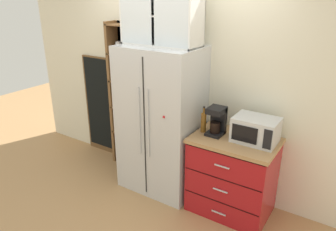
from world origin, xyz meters
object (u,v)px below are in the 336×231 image
at_px(mug_charcoal, 237,134).
at_px(mug_cream, 239,132).
at_px(refrigerator, 161,121).
at_px(chalkboard_menu, 101,106).
at_px(bottle_amber, 204,121).
at_px(coffee_maker, 217,120).
at_px(microwave, 256,130).

xyz_separation_m(mug_charcoal, mug_cream, (-0.00, 0.04, 0.00)).
xyz_separation_m(refrigerator, chalkboard_menu, (-1.28, 0.30, -0.15)).
height_order(mug_charcoal, bottle_amber, bottle_amber).
distance_m(coffee_maker, mug_charcoal, 0.25).
distance_m(refrigerator, mug_cream, 0.94).
height_order(microwave, chalkboard_menu, chalkboard_menu).
bearing_deg(refrigerator, mug_cream, 5.87).
distance_m(mug_charcoal, chalkboard_menu, 2.24).
distance_m(bottle_amber, chalkboard_menu, 1.89).
relative_size(mug_cream, bottle_amber, 0.40).
distance_m(coffee_maker, mug_cream, 0.26).
height_order(refrigerator, bottle_amber, refrigerator).
relative_size(refrigerator, mug_charcoal, 16.39).
distance_m(mug_cream, bottle_amber, 0.39).
xyz_separation_m(refrigerator, bottle_amber, (0.57, -0.00, 0.13)).
height_order(mug_cream, bottle_amber, bottle_amber).
bearing_deg(mug_charcoal, mug_cream, 90.48).
height_order(coffee_maker, mug_cream, coffee_maker).
relative_size(coffee_maker, mug_cream, 2.60).
distance_m(microwave, mug_cream, 0.21).
bearing_deg(chalkboard_menu, bottle_amber, -9.31).
relative_size(microwave, bottle_amber, 1.49).
bearing_deg(microwave, mug_charcoal, -175.66).
bearing_deg(coffee_maker, microwave, 5.81).
xyz_separation_m(mug_cream, chalkboard_menu, (-2.22, 0.20, -0.20)).
bearing_deg(coffee_maker, mug_cream, 17.04).
bearing_deg(mug_cream, mug_charcoal, -89.52).
bearing_deg(chalkboard_menu, refrigerator, -13.14).
relative_size(microwave, coffee_maker, 1.42).
height_order(microwave, mug_cream, microwave).
distance_m(coffee_maker, chalkboard_menu, 2.03).
height_order(refrigerator, coffee_maker, refrigerator).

